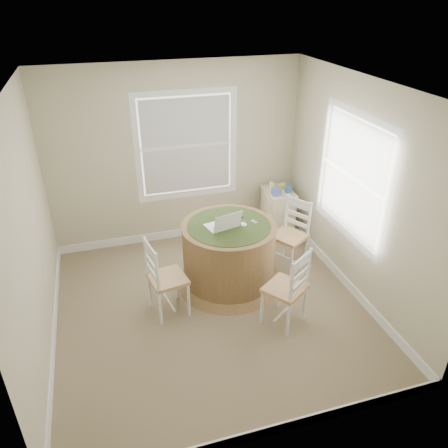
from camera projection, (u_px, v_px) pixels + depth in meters
name	position (u px, v px, depth m)	size (l,w,h in m)	color
room	(220.00, 204.00, 4.84)	(3.64, 3.64, 2.64)	#77644B
round_table	(229.00, 252.00, 5.53)	(1.36, 1.36, 0.85)	olive
chair_left	(168.00, 278.00, 5.01)	(0.42, 0.40, 0.95)	white
chair_near	(285.00, 288.00, 4.85)	(0.42, 0.40, 0.95)	white
chair_right	(289.00, 236.00, 5.85)	(0.42, 0.40, 0.95)	white
laptop	(223.00, 225.00, 5.28)	(0.44, 0.40, 0.26)	white
mouse	(244.00, 224.00, 5.34)	(0.07, 0.11, 0.04)	white
phone	(254.00, 222.00, 5.42)	(0.04, 0.09, 0.02)	#B7BABF
keys	(240.00, 218.00, 5.51)	(0.06, 0.05, 0.03)	black
corner_chest	(277.00, 212.00, 6.71)	(0.42, 0.55, 0.72)	beige
tissue_box	(277.00, 192.00, 6.39)	(0.12, 0.12, 0.10)	#4F5EB5
box_yellow	(282.00, 186.00, 6.60)	(0.15, 0.10, 0.06)	#C4CA47
box_blue	(288.00, 189.00, 6.46)	(0.08, 0.08, 0.12)	#316194
cup_cream	(272.00, 185.00, 6.59)	(0.07, 0.07, 0.09)	beige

